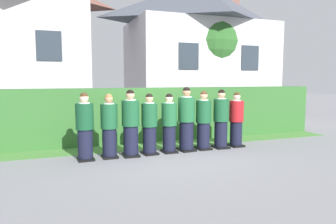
{
  "coord_description": "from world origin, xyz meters",
  "views": [
    {
      "loc": [
        -2.73,
        -7.41,
        1.88
      ],
      "look_at": [
        0.0,
        0.0,
        1.05
      ],
      "focal_mm": 33.32,
      "sensor_mm": 36.0,
      "label": 1
    }
  ],
  "objects_px": {
    "student_front_row_2": "(131,125)",
    "student_front_row_4": "(169,125)",
    "student_front_row_7": "(221,120)",
    "student_front_row_0": "(85,128)",
    "student_front_row_5": "(186,120)",
    "student_front_row_1": "(109,127)",
    "student_front_row_3": "(149,125)",
    "student_in_red_blazer": "(236,121)",
    "student_front_row_6": "(203,122)"
  },
  "relations": [
    {
      "from": "student_front_row_3",
      "to": "student_in_red_blazer",
      "type": "relative_size",
      "value": 1.0
    },
    {
      "from": "student_front_row_0",
      "to": "student_front_row_7",
      "type": "distance_m",
      "value": 3.62
    },
    {
      "from": "student_front_row_4",
      "to": "student_front_row_5",
      "type": "relative_size",
      "value": 0.9
    },
    {
      "from": "student_front_row_7",
      "to": "student_front_row_5",
      "type": "bearing_deg",
      "value": 178.48
    },
    {
      "from": "student_front_row_1",
      "to": "student_front_row_2",
      "type": "relative_size",
      "value": 0.94
    },
    {
      "from": "student_front_row_0",
      "to": "student_front_row_3",
      "type": "distance_m",
      "value": 1.58
    },
    {
      "from": "student_front_row_3",
      "to": "student_front_row_7",
      "type": "height_order",
      "value": "student_front_row_7"
    },
    {
      "from": "student_front_row_2",
      "to": "student_front_row_7",
      "type": "distance_m",
      "value": 2.54
    },
    {
      "from": "student_front_row_1",
      "to": "student_front_row_5",
      "type": "height_order",
      "value": "student_front_row_5"
    },
    {
      "from": "student_front_row_0",
      "to": "student_front_row_2",
      "type": "bearing_deg",
      "value": -0.09
    },
    {
      "from": "student_front_row_2",
      "to": "student_front_row_7",
      "type": "xyz_separation_m",
      "value": [
        2.54,
        0.05,
        -0.01
      ]
    },
    {
      "from": "student_in_red_blazer",
      "to": "student_front_row_4",
      "type": "bearing_deg",
      "value": -178.91
    },
    {
      "from": "student_front_row_7",
      "to": "student_front_row_2",
      "type": "bearing_deg",
      "value": -178.94
    },
    {
      "from": "student_front_row_0",
      "to": "student_front_row_3",
      "type": "height_order",
      "value": "student_front_row_0"
    },
    {
      "from": "student_front_row_1",
      "to": "student_front_row_5",
      "type": "bearing_deg",
      "value": 1.08
    },
    {
      "from": "student_front_row_7",
      "to": "student_front_row_1",
      "type": "bearing_deg",
      "value": -179.79
    },
    {
      "from": "student_front_row_6",
      "to": "student_front_row_3",
      "type": "bearing_deg",
      "value": -178.51
    },
    {
      "from": "student_front_row_2",
      "to": "student_front_row_6",
      "type": "relative_size",
      "value": 1.04
    },
    {
      "from": "student_front_row_7",
      "to": "student_front_row_0",
      "type": "bearing_deg",
      "value": -179.29
    },
    {
      "from": "student_front_row_0",
      "to": "student_front_row_3",
      "type": "relative_size",
      "value": 1.03
    },
    {
      "from": "student_front_row_4",
      "to": "student_in_red_blazer",
      "type": "xyz_separation_m",
      "value": [
        2.02,
        0.04,
        0.0
      ]
    },
    {
      "from": "student_front_row_6",
      "to": "student_front_row_0",
      "type": "bearing_deg",
      "value": -178.59
    },
    {
      "from": "student_front_row_1",
      "to": "student_front_row_4",
      "type": "distance_m",
      "value": 1.54
    },
    {
      "from": "student_front_row_2",
      "to": "student_front_row_3",
      "type": "relative_size",
      "value": 1.07
    },
    {
      "from": "student_front_row_1",
      "to": "student_front_row_7",
      "type": "xyz_separation_m",
      "value": [
        3.05,
        0.01,
        0.03
      ]
    },
    {
      "from": "student_front_row_5",
      "to": "student_front_row_6",
      "type": "xyz_separation_m",
      "value": [
        0.5,
        0.0,
        -0.06
      ]
    },
    {
      "from": "student_front_row_2",
      "to": "student_front_row_4",
      "type": "relative_size",
      "value": 1.07
    },
    {
      "from": "student_front_row_6",
      "to": "student_in_red_blazer",
      "type": "height_order",
      "value": "student_front_row_6"
    },
    {
      "from": "student_front_row_3",
      "to": "student_front_row_4",
      "type": "relative_size",
      "value": 1.01
    },
    {
      "from": "student_front_row_1",
      "to": "student_front_row_6",
      "type": "height_order",
      "value": "student_front_row_6"
    },
    {
      "from": "student_front_row_2",
      "to": "student_in_red_blazer",
      "type": "distance_m",
      "value": 3.05
    },
    {
      "from": "student_front_row_6",
      "to": "student_front_row_7",
      "type": "height_order",
      "value": "student_front_row_7"
    },
    {
      "from": "student_front_row_3",
      "to": "student_front_row_6",
      "type": "height_order",
      "value": "student_front_row_6"
    },
    {
      "from": "student_front_row_6",
      "to": "student_front_row_1",
      "type": "bearing_deg",
      "value": -179.03
    },
    {
      "from": "student_front_row_5",
      "to": "student_front_row_0",
      "type": "bearing_deg",
      "value": -178.41
    },
    {
      "from": "student_front_row_3",
      "to": "student_front_row_6",
      "type": "xyz_separation_m",
      "value": [
        1.53,
        0.04,
        0.02
      ]
    },
    {
      "from": "student_front_row_3",
      "to": "student_front_row_4",
      "type": "distance_m",
      "value": 0.53
    },
    {
      "from": "student_front_row_3",
      "to": "student_in_red_blazer",
      "type": "xyz_separation_m",
      "value": [
        2.55,
        0.05,
        -0.0
      ]
    },
    {
      "from": "student_front_row_2",
      "to": "student_front_row_5",
      "type": "bearing_deg",
      "value": 2.79
    },
    {
      "from": "student_front_row_1",
      "to": "student_front_row_2",
      "type": "xyz_separation_m",
      "value": [
        0.52,
        -0.04,
        0.04
      ]
    },
    {
      "from": "student_front_row_2",
      "to": "student_front_row_5",
      "type": "xyz_separation_m",
      "value": [
        1.52,
        0.07,
        0.02
      ]
    },
    {
      "from": "student_front_row_1",
      "to": "student_front_row_2",
      "type": "bearing_deg",
      "value": -3.93
    },
    {
      "from": "student_front_row_5",
      "to": "student_front_row_6",
      "type": "bearing_deg",
      "value": 0.49
    },
    {
      "from": "student_front_row_3",
      "to": "student_front_row_7",
      "type": "bearing_deg",
      "value": 0.23
    },
    {
      "from": "student_front_row_4",
      "to": "student_front_row_6",
      "type": "relative_size",
      "value": 0.97
    },
    {
      "from": "student_front_row_3",
      "to": "student_front_row_2",
      "type": "bearing_deg",
      "value": -175.52
    },
    {
      "from": "student_front_row_5",
      "to": "student_front_row_1",
      "type": "bearing_deg",
      "value": -178.92
    },
    {
      "from": "student_front_row_2",
      "to": "student_in_red_blazer",
      "type": "height_order",
      "value": "student_front_row_2"
    },
    {
      "from": "student_front_row_2",
      "to": "student_front_row_5",
      "type": "height_order",
      "value": "student_front_row_5"
    },
    {
      "from": "student_front_row_0",
      "to": "student_front_row_6",
      "type": "xyz_separation_m",
      "value": [
        3.1,
        0.08,
        -0.0
      ]
    }
  ]
}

